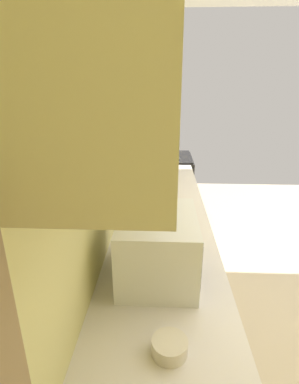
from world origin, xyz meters
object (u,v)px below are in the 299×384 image
kettle (166,166)px  bowl (170,346)px  oven_range (165,191)px  microwave (158,246)px

kettle → bowl: bearing=-180.0°
oven_range → kettle: (-0.67, -0.00, 0.52)m
oven_range → microwave: size_ratio=2.42×
microwave → kettle: 1.70m
oven_range → kettle: bearing=-179.7°
oven_range → microwave: 2.45m
oven_range → kettle: 0.85m
bowl → kettle: 2.15m
microwave → kettle: bearing=-1.7°
bowl → kettle: kettle is taller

